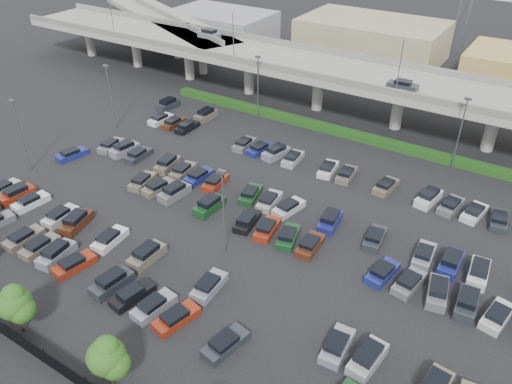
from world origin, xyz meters
TOP-DOWN VIEW (x-y plane):
  - ground at (0.00, 0.00)m, footprint 280.00×280.00m
  - overpass at (-0.25, 31.99)m, footprint 150.00×13.00m
  - on_ramp at (-52.10, 43.05)m, footprint 50.93×30.13m
  - hedge at (0.00, 25.00)m, footprint 66.00×1.60m
  - fence at (-0.05, -28.00)m, footprint 70.00×0.10m
  - tree_row at (0.70, -26.53)m, footprint 65.07×3.66m
  - parked_cars at (-0.45, -3.14)m, footprint 63.24×41.59m
  - light_poles at (-4.13, 2.00)m, footprint 66.90×48.38m
  - distant_buildings at (12.38, 61.81)m, footprint 138.00×24.00m

SIDE VIEW (x-z plane):
  - ground at x=0.00m, z-range 0.00..0.00m
  - hedge at x=0.00m, z-range 0.00..1.10m
  - parked_cars at x=-0.45m, z-range -0.22..1.45m
  - fence at x=-0.05m, z-range -0.10..1.90m
  - tree_row at x=0.70m, z-range 0.55..6.49m
  - distant_buildings at x=12.38m, z-range -0.76..8.24m
  - light_poles at x=-4.13m, z-range 1.09..11.39m
  - on_ramp at x=-52.10m, z-range 2.46..11.26m
  - overpass at x=-0.25m, z-range -0.93..14.87m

